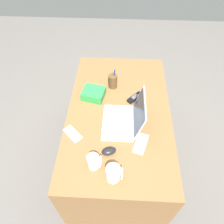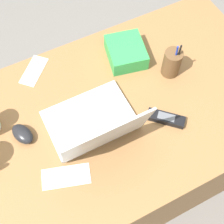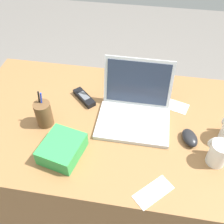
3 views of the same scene
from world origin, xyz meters
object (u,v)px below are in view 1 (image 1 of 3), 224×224
object	(u,v)px
snack_bag	(94,94)
laptop	(125,119)
computer_mouse	(109,151)
coffee_mug_tall	(94,162)
coffee_mug_white	(114,173)
pen_holder	(113,81)
cordless_phone	(135,98)

from	to	relation	value
snack_bag	laptop	bearing A→B (deg)	43.97
laptop	snack_bag	xyz separation A→B (m)	(-0.26, -0.25, -0.02)
computer_mouse	coffee_mug_tall	distance (m)	0.13
computer_mouse	coffee_mug_tall	world-z (taller)	coffee_mug_tall
coffee_mug_white	snack_bag	world-z (taller)	coffee_mug_white
laptop	coffee_mug_tall	distance (m)	0.39
pen_holder	snack_bag	world-z (taller)	pen_holder
laptop	computer_mouse	size ratio (longest dim) A/B	3.33
cordless_phone	pen_holder	bearing A→B (deg)	-126.04
pen_holder	coffee_mug_white	bearing A→B (deg)	3.13
coffee_mug_white	pen_holder	bearing A→B (deg)	-176.87
computer_mouse	pen_holder	world-z (taller)	pen_holder
computer_mouse	laptop	bearing A→B (deg)	138.45
laptop	coffee_mug_white	size ratio (longest dim) A/B	2.97
laptop	pen_holder	distance (m)	0.40
laptop	coffee_mug_white	xyz separation A→B (m)	(0.41, -0.06, 0.00)
computer_mouse	pen_holder	xyz separation A→B (m)	(-0.64, -0.00, 0.04)
laptop	coffee_mug_tall	bearing A→B (deg)	-28.29
cordless_phone	snack_bag	size ratio (longest dim) A/B	0.79
pen_holder	coffee_mug_tall	bearing A→B (deg)	-6.28
laptop	pen_holder	bearing A→B (deg)	-165.00
cordless_phone	coffee_mug_tall	bearing A→B (deg)	-23.75
computer_mouse	pen_holder	distance (m)	0.64
coffee_mug_white	computer_mouse	bearing A→B (deg)	-166.82
computer_mouse	pen_holder	size ratio (longest dim) A/B	0.55
laptop	coffee_mug_tall	world-z (taller)	laptop
laptop	computer_mouse	world-z (taller)	laptop
cordless_phone	snack_bag	distance (m)	0.33
snack_bag	coffee_mug_white	bearing A→B (deg)	15.94
pen_holder	snack_bag	size ratio (longest dim) A/B	1.03
coffee_mug_white	cordless_phone	world-z (taller)	coffee_mug_white
coffee_mug_white	snack_bag	bearing A→B (deg)	-164.06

